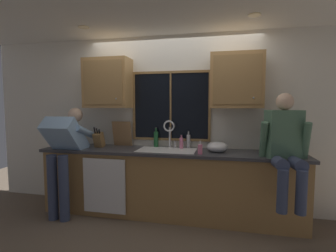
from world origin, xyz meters
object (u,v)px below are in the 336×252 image
object	(u,v)px
knife_block	(99,140)
cutting_board	(122,134)
person_sitting_on_counter	(285,143)
bottle_green_glass	(188,141)
bottle_tall_clear	(156,139)
soap_dispenser	(200,149)
bottle_amber_small	(181,143)
mixing_bowl	(217,147)
person_standing	(65,149)

from	to	relation	value
knife_block	cutting_board	world-z (taller)	cutting_board
cutting_board	person_sitting_on_counter	bearing A→B (deg)	-12.36
bottle_green_glass	bottle_tall_clear	size ratio (longest dim) A/B	0.86
person_sitting_on_counter	soap_dispenser	world-z (taller)	person_sitting_on_counter
cutting_board	bottle_amber_small	size ratio (longest dim) A/B	1.85
person_sitting_on_counter	bottle_tall_clear	xyz separation A→B (m)	(-1.67, 0.50, -0.06)
mixing_bowl	bottle_tall_clear	distance (m)	0.92
person_sitting_on_counter	cutting_board	world-z (taller)	person_sitting_on_counter
person_standing	bottle_tall_clear	bearing A→B (deg)	23.73
cutting_board	soap_dispenser	distance (m)	1.29
cutting_board	bottle_amber_small	bearing A→B (deg)	-2.97
person_standing	mixing_bowl	world-z (taller)	person_standing
person_sitting_on_counter	soap_dispenser	size ratio (longest dim) A/B	7.26
cutting_board	bottle_tall_clear	distance (m)	0.53
person_standing	cutting_board	size ratio (longest dim) A/B	3.94
knife_block	mixing_bowl	world-z (taller)	knife_block
knife_block	bottle_amber_small	size ratio (longest dim) A/B	1.56
knife_block	bottle_green_glass	world-z (taller)	knife_block
knife_block	person_sitting_on_counter	bearing A→B (deg)	-6.64
mixing_bowl	soap_dispenser	size ratio (longest dim) A/B	1.60
person_standing	bottle_amber_small	distance (m)	1.62
soap_dispenser	bottle_amber_small	distance (m)	0.46
person_standing	cutting_board	distance (m)	0.83
cutting_board	bottle_green_glass	size ratio (longest dim) A/B	1.51
mixing_bowl	soap_dispenser	bearing A→B (deg)	-133.67
soap_dispenser	bottle_tall_clear	distance (m)	0.81
person_standing	cutting_board	world-z (taller)	person_standing
cutting_board	mixing_bowl	xyz separation A→B (m)	(1.43, -0.19, -0.12)
bottle_amber_small	bottle_tall_clear	bearing A→B (deg)	170.52
cutting_board	person_standing	bearing A→B (deg)	-142.24
bottle_tall_clear	soap_dispenser	bearing A→B (deg)	-31.57
soap_dispenser	bottle_tall_clear	world-z (taller)	bottle_tall_clear
person_standing	cutting_board	bearing A→B (deg)	37.76
cutting_board	bottle_tall_clear	xyz separation A→B (m)	(0.53, 0.02, -0.07)
person_sitting_on_counter	mixing_bowl	xyz separation A→B (m)	(-0.77, 0.30, -0.12)
soap_dispenser	bottle_green_glass	size ratio (longest dim) A/B	0.69
soap_dispenser	bottle_tall_clear	size ratio (longest dim) A/B	0.59
knife_block	soap_dispenser	distance (m)	1.52
knife_block	bottle_green_glass	distance (m)	1.31
bottle_amber_small	bottle_green_glass	bearing A→B (deg)	37.74
knife_block	bottle_tall_clear	xyz separation A→B (m)	(0.81, 0.21, 0.01)
person_sitting_on_counter	bottle_tall_clear	world-z (taller)	person_sitting_on_counter
soap_dispenser	knife_block	bearing A→B (deg)	171.95
cutting_board	bottle_amber_small	world-z (taller)	cutting_board
person_standing	knife_block	bearing A→B (deg)	40.46
soap_dispenser	bottle_amber_small	size ratio (longest dim) A/B	0.84
bottle_tall_clear	person_standing	bearing A→B (deg)	-156.27
soap_dispenser	bottle_green_glass	xyz separation A→B (m)	(-0.20, 0.43, 0.04)
cutting_board	bottle_amber_small	xyz separation A→B (m)	(0.92, -0.05, -0.10)
knife_block	soap_dispenser	xyz separation A→B (m)	(1.50, -0.21, -0.04)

